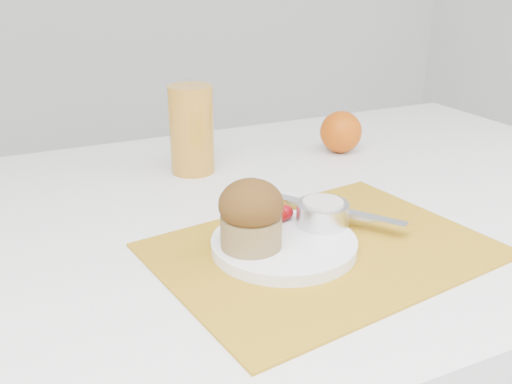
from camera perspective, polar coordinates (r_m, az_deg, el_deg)
name	(u,v)px	position (r m, az deg, el deg)	size (l,w,h in m)	color
placemat	(323,250)	(0.71, 6.72, -5.74)	(0.40, 0.29, 0.00)	#B48119
plate	(284,244)	(0.70, 2.81, -5.23)	(0.18, 0.18, 0.01)	white
ramekin	(323,214)	(0.73, 6.67, -2.17)	(0.07, 0.07, 0.03)	silver
cream	(323,203)	(0.73, 6.72, -1.12)	(0.05, 0.05, 0.01)	beige
raspberry_near	(281,215)	(0.74, 2.47, -2.29)	(0.02, 0.02, 0.02)	#4E0302
raspberry_far	(285,212)	(0.74, 2.92, -2.04)	(0.02, 0.02, 0.02)	#5D0207
butter_knife	(328,209)	(0.78, 7.25, -1.66)	(0.22, 0.02, 0.01)	white
orange	(341,132)	(1.07, 8.49, 5.96)	(0.08, 0.08, 0.08)	#C34E06
juice_glass	(192,130)	(0.95, -6.45, 6.21)	(0.07, 0.07, 0.15)	#C78625
muffin	(251,214)	(0.66, -0.50, -2.25)	(0.08, 0.08, 0.08)	olive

